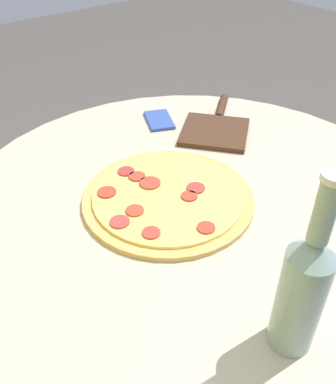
% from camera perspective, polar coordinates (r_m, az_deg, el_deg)
% --- Properties ---
extents(table, '(0.96, 0.96, 0.72)m').
position_cam_1_polar(table, '(0.95, 3.37, -8.89)').
color(table, '#B2A893').
rests_on(table, ground_plane).
extents(pizza, '(0.33, 0.33, 0.02)m').
position_cam_1_polar(pizza, '(0.83, -0.06, -0.68)').
color(pizza, tan).
rests_on(pizza, table).
extents(beer_bottle, '(0.06, 0.06, 0.28)m').
position_cam_1_polar(beer_bottle, '(0.56, 17.52, -12.20)').
color(beer_bottle, gray).
rests_on(beer_bottle, table).
extents(pizza_paddle, '(0.24, 0.27, 0.02)m').
position_cam_1_polar(pizza_paddle, '(1.07, 6.41, 8.56)').
color(pizza_paddle, '#422819').
rests_on(pizza_paddle, table).
extents(napkin, '(0.12, 0.10, 0.01)m').
position_cam_1_polar(napkin, '(1.11, -1.19, 9.56)').
color(napkin, '#334C99').
rests_on(napkin, table).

